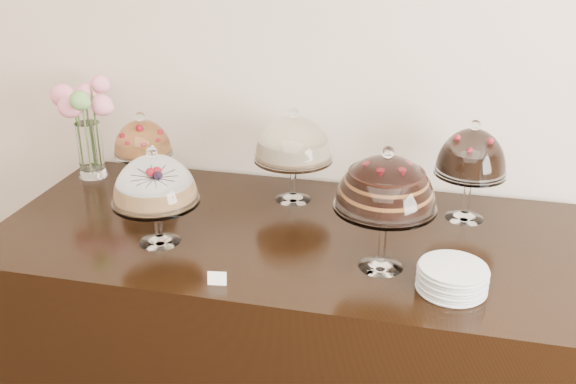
% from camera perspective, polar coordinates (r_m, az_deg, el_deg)
% --- Properties ---
extents(wall_back, '(5.00, 0.04, 3.00)m').
position_cam_1_polar(wall_back, '(2.68, 8.44, 12.88)').
color(wall_back, beige).
rests_on(wall_back, ground).
extents(display_counter, '(2.20, 1.00, 0.90)m').
position_cam_1_polar(display_counter, '(2.63, 0.26, -12.24)').
color(display_counter, black).
rests_on(display_counter, ground).
extents(cake_stand_sugar_sponge, '(0.31, 0.31, 0.36)m').
position_cam_1_polar(cake_stand_sugar_sponge, '(2.27, -11.77, 0.71)').
color(cake_stand_sugar_sponge, white).
rests_on(cake_stand_sugar_sponge, display_counter).
extents(cake_stand_choco_layer, '(0.33, 0.33, 0.43)m').
position_cam_1_polar(cake_stand_choco_layer, '(2.05, 8.69, 0.50)').
color(cake_stand_choco_layer, white).
rests_on(cake_stand_choco_layer, display_counter).
extents(cake_stand_cheesecake, '(0.32, 0.32, 0.39)m').
position_cam_1_polar(cake_stand_cheesecake, '(2.56, 0.48, 4.44)').
color(cake_stand_cheesecake, white).
rests_on(cake_stand_cheesecake, display_counter).
extents(cake_stand_dark_choco, '(0.27, 0.27, 0.40)m').
position_cam_1_polar(cake_stand_dark_choco, '(2.49, 16.01, 3.07)').
color(cake_stand_dark_choco, white).
rests_on(cake_stand_dark_choco, display_counter).
extents(cake_stand_fruit_tart, '(0.25, 0.25, 0.34)m').
position_cam_1_polar(cake_stand_fruit_tart, '(2.76, -12.82, 4.40)').
color(cake_stand_fruit_tart, white).
rests_on(cake_stand_fruit_tart, display_counter).
extents(flower_vase, '(0.30, 0.28, 0.44)m').
position_cam_1_polar(flower_vase, '(2.93, -17.64, 6.19)').
color(flower_vase, white).
rests_on(flower_vase, display_counter).
extents(plate_stack, '(0.21, 0.21, 0.08)m').
position_cam_1_polar(plate_stack, '(2.08, 14.39, -7.42)').
color(plate_stack, silver).
rests_on(plate_stack, display_counter).
extents(price_card_left, '(0.06, 0.02, 0.04)m').
position_cam_1_polar(price_card_left, '(2.07, -6.33, -7.65)').
color(price_card_left, white).
rests_on(price_card_left, display_counter).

